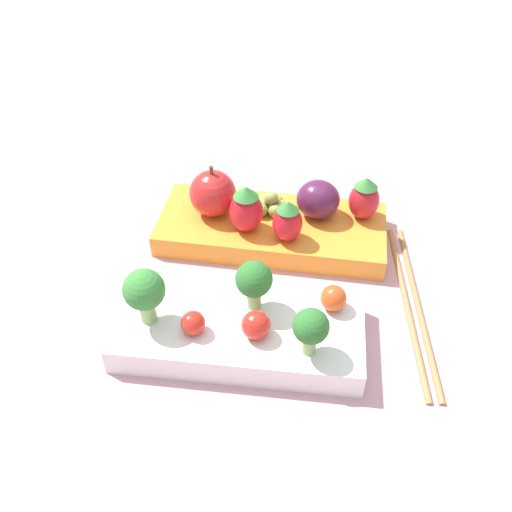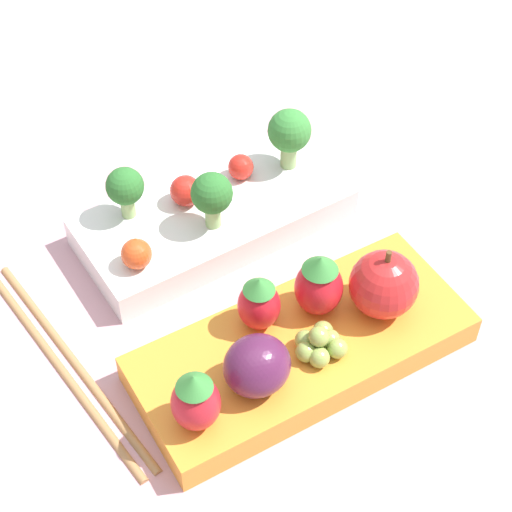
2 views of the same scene
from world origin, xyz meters
The scene contains 16 objects.
ground_plane centered at (0.00, 0.00, 0.00)m, with size 4.00×4.00×0.00m, color #C6939E.
bento_box_savoury centered at (0.00, 0.07, 0.01)m, with size 0.21×0.10×0.03m.
bento_box_fruit centered at (-0.01, -0.07, 0.01)m, with size 0.23×0.10×0.02m.
broccoli_floret_0 centered at (-0.01, 0.05, 0.06)m, with size 0.03×0.03×0.05m.
broccoli_floret_1 centered at (0.07, 0.08, 0.06)m, with size 0.03×0.03×0.05m.
broccoli_floret_2 centered at (-0.06, 0.09, 0.05)m, with size 0.03×0.03×0.04m.
cherry_tomato_0 centered at (-0.08, 0.04, 0.04)m, with size 0.02×0.02×0.02m.
cherry_tomato_1 centered at (0.03, 0.09, 0.04)m, with size 0.02×0.02×0.02m.
cherry_tomato_2 centered at (-0.02, 0.08, 0.04)m, with size 0.02×0.02×0.02m.
apple centered at (0.05, -0.08, 0.05)m, with size 0.05×0.05×0.05m.
strawberry_0 centered at (-0.03, -0.04, 0.04)m, with size 0.03×0.03×0.04m.
strawberry_1 centered at (-0.10, -0.09, 0.05)m, with size 0.03×0.03×0.05m.
strawberry_2 centered at (0.01, -0.05, 0.05)m, with size 0.03×0.03×0.05m.
plum centered at (-0.06, -0.08, 0.04)m, with size 0.04×0.04×0.04m.
grape_cluster centered at (-0.01, -0.08, 0.03)m, with size 0.03×0.03×0.02m.
chopsticks_pair centered at (-0.15, 0.01, 0.00)m, with size 0.04×0.21×0.01m.
Camera 1 is at (-0.05, 0.38, 0.38)m, focal length 40.00 mm.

